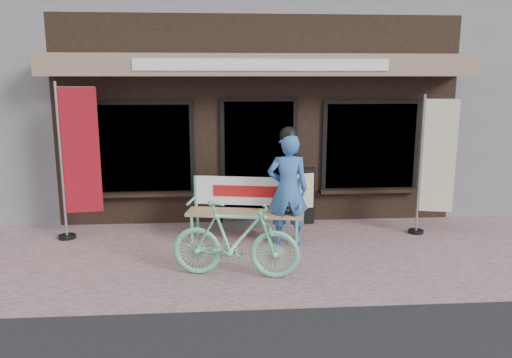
{
  "coord_description": "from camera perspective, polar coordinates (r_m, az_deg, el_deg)",
  "views": [
    {
      "loc": [
        -0.68,
        -6.66,
        2.58
      ],
      "look_at": [
        -0.14,
        0.7,
        1.05
      ],
      "focal_mm": 35.0,
      "sensor_mm": 36.0,
      "label": 1
    }
  ],
  "objects": [
    {
      "name": "menu_stand",
      "position": [
        8.78,
        5.14,
        -1.94
      ],
      "size": [
        0.51,
        0.21,
        1.01
      ],
      "rotation": [
        0.0,
        0.0,
        0.23
      ],
      "color": "black",
      "rests_on": "ground"
    },
    {
      "name": "nobori_cream",
      "position": [
        8.58,
        19.8,
        1.66
      ],
      "size": [
        0.68,
        0.3,
        2.3
      ],
      "rotation": [
        0.0,
        0.0,
        -0.24
      ],
      "color": "gray",
      "rests_on": "ground"
    },
    {
      "name": "bicycle",
      "position": [
        6.5,
        -2.35,
        -6.94
      ],
      "size": [
        1.74,
        0.81,
        1.01
      ],
      "primitive_type": "imported",
      "rotation": [
        0.0,
        0.0,
        1.36
      ],
      "color": "#65C698",
      "rests_on": "ground"
    },
    {
      "name": "ground",
      "position": [
        7.18,
        1.57,
        -9.36
      ],
      "size": [
        70.0,
        70.0,
        0.0
      ],
      "primitive_type": "plane",
      "color": "#A47D82",
      "rests_on": "ground"
    },
    {
      "name": "person",
      "position": [
        7.68,
        3.66,
        -0.94
      ],
      "size": [
        0.65,
        0.45,
        1.84
      ],
      "rotation": [
        0.0,
        0.0,
        -0.06
      ],
      "color": "#3160AB",
      "rests_on": "ground"
    },
    {
      "name": "nobori_red",
      "position": [
        8.36,
        -19.68,
        2.14
      ],
      "size": [
        0.74,
        0.31,
        2.5
      ],
      "rotation": [
        0.0,
        0.0,
        0.15
      ],
      "color": "gray",
      "rests_on": "ground"
    },
    {
      "name": "storefront",
      "position": [
        11.66,
        -0.86,
        13.72
      ],
      "size": [
        7.0,
        6.77,
        6.0
      ],
      "color": "black",
      "rests_on": "ground"
    },
    {
      "name": "bench",
      "position": [
        7.93,
        -1.14,
        -2.86
      ],
      "size": [
        1.89,
        0.81,
        1.0
      ],
      "rotation": [
        0.0,
        0.0,
        -0.19
      ],
      "color": "#65C698",
      "rests_on": "ground"
    }
  ]
}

